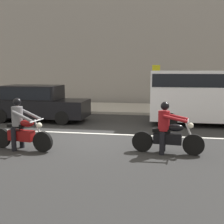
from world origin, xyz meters
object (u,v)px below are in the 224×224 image
Objects in this scene: parked_sedan_black at (36,103)px; street_sign_post at (156,83)px; motorcycle_with_rider_crimson at (167,132)px; motorcycle_with_rider_gray at (21,129)px; parked_van_white at (203,94)px.

parked_sedan_black is 1.84× the size of street_sign_post.
motorcycle_with_rider_gray is at bearing -174.96° from motorcycle_with_rider_crimson.
motorcycle_with_rider_gray is at bearing -139.01° from parked_van_white.
parked_sedan_black is at bearing -146.32° from street_sign_post.
parked_sedan_black is 6.77m from street_sign_post.
street_sign_post reaches higher than parked_van_white.
motorcycle_with_rider_gray is at bearing -70.74° from parked_sedan_black.
parked_sedan_black reaches higher than motorcycle_with_rider_gray.
motorcycle_with_rider_gray is 8.04m from parked_van_white.
street_sign_post is (-0.58, 8.21, 1.08)m from motorcycle_with_rider_crimson.
street_sign_post is at bearing 33.68° from parked_sedan_black.
motorcycle_with_rider_gray is 5.18m from parked_sedan_black.
street_sign_post is at bearing 65.73° from motorcycle_with_rider_gray.
motorcycle_with_rider_crimson is 5.16m from parked_van_white.
street_sign_post is (3.88, 8.61, 1.06)m from motorcycle_with_rider_gray.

